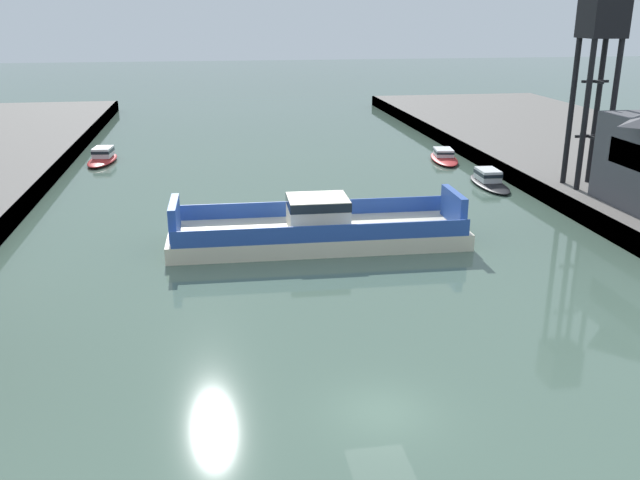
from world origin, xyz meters
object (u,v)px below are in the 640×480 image
(chain_ferry, at_px, (318,229))
(moored_boat_near_right, at_px, (489,179))
(moored_boat_mid_left, at_px, (103,157))
(crane_tower, at_px, (601,38))
(moored_boat_near_left, at_px, (444,156))

(chain_ferry, height_order, moored_boat_near_right, chain_ferry)
(chain_ferry, relative_size, moored_boat_mid_left, 2.72)
(chain_ferry, distance_m, crane_tower, 26.73)
(moored_boat_mid_left, xyz_separation_m, crane_tower, (41.12, -22.71, 12.48))
(moored_boat_near_left, height_order, moored_boat_near_right, moored_boat_near_right)
(moored_boat_near_left, bearing_deg, crane_tower, -72.47)
(moored_boat_mid_left, distance_m, crane_tower, 48.61)
(moored_boat_mid_left, bearing_deg, crane_tower, -28.91)
(moored_boat_near_right, bearing_deg, moored_boat_near_left, 92.75)
(chain_ferry, distance_m, moored_boat_near_left, 30.02)
(crane_tower, bearing_deg, chain_ferry, -163.71)
(moored_boat_near_left, xyz_separation_m, moored_boat_near_right, (0.52, -10.90, 0.09))
(moored_boat_near_right, bearing_deg, crane_tower, -53.60)
(moored_boat_near_left, bearing_deg, chain_ferry, -125.17)
(moored_boat_near_right, relative_size, moored_boat_mid_left, 1.04)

